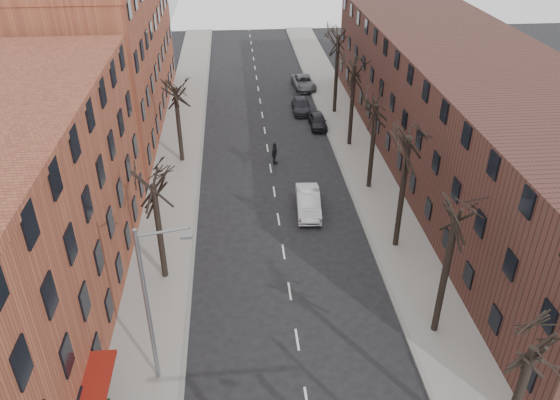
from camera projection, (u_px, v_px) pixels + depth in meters
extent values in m
cube|color=gray|center=(179.00, 156.00, 48.56)|extent=(4.00, 90.00, 0.15)
cube|color=gray|center=(356.00, 149.00, 49.75)|extent=(4.00, 90.00, 0.15)
cube|color=brown|center=(94.00, 52.00, 52.06)|extent=(12.00, 28.00, 14.00)
cube|color=#452620|center=(471.00, 116.00, 43.54)|extent=(12.00, 50.00, 10.00)
cylinder|color=slate|center=(148.00, 311.00, 25.01)|extent=(0.20, 0.20, 9.00)
cylinder|color=slate|center=(162.00, 232.00, 22.87)|extent=(2.39, 0.12, 0.46)
cube|color=slate|center=(186.00, 237.00, 23.10)|extent=(0.50, 0.22, 0.14)
imported|color=silver|center=(308.00, 202.00, 40.32)|extent=(1.98, 4.92, 1.59)
imported|color=black|center=(318.00, 121.00, 53.81)|extent=(1.61, 3.93, 1.33)
imported|color=black|center=(301.00, 106.00, 57.34)|extent=(1.97, 4.59, 1.32)
imported|color=#54575C|center=(304.00, 82.00, 63.53)|extent=(2.66, 5.18, 1.40)
imported|color=black|center=(275.00, 153.00, 46.89)|extent=(0.89, 1.25, 1.97)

